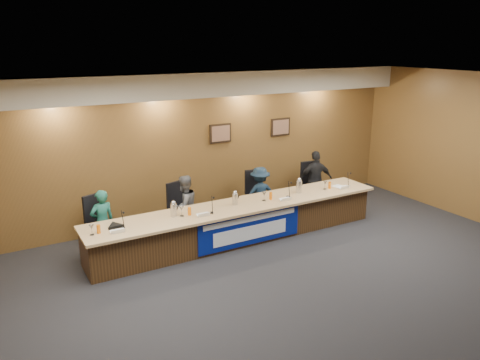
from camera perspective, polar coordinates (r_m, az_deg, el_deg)
The scene contains 40 objects.
floor at distance 7.65m, azimuth 9.14°, elevation -13.46°, with size 10.00×10.00×0.00m, color black.
ceiling at distance 6.66m, azimuth 10.41°, elevation 11.13°, with size 10.00×8.00×0.04m, color silver.
wall_back at distance 10.28m, azimuth -4.45°, elevation 4.15°, with size 10.00×0.04×3.20m, color brown.
soffit at distance 9.85m, azimuth -3.99°, elevation 11.57°, with size 10.00×0.50×0.50m, color beige.
dais_body at distance 9.28m, azimuth -0.03°, elevation -5.26°, with size 6.00×0.80×0.70m, color #3C2612.
dais_top at distance 9.11m, azimuth 0.13°, elevation -3.17°, with size 6.10×0.95×0.05m, color tan.
banner at distance 8.94m, azimuth 1.29°, elevation -5.94°, with size 2.20×0.02×0.65m, color navy.
banner_text_upper at distance 8.85m, azimuth 1.34°, elevation -4.77°, with size 2.00×0.01×0.10m, color silver.
banner_text_lower at distance 8.96m, azimuth 1.33°, elevation -6.44°, with size 1.60×0.01×0.28m, color silver.
wall_photo_left at distance 10.37m, azimuth -2.41°, elevation 5.71°, with size 0.52×0.04×0.42m, color black.
wall_photo_right at distance 11.18m, azimuth 4.94°, elevation 6.45°, with size 0.52×0.04×0.42m, color black.
panelist_a at distance 8.97m, azimuth -16.41°, elevation -4.94°, with size 0.45×0.29×1.23m, color #195849.
panelist_b at distance 9.42m, azimuth -6.78°, elevation -3.19°, with size 0.62×0.48×1.27m, color #535458.
panelist_c at distance 10.20m, azimuth 2.43°, elevation -1.71°, with size 0.78×0.45×1.21m, color #102233.
panelist_d at distance 11.03m, azimuth 9.18°, elevation -0.02°, with size 0.81×0.34×1.39m, color black.
office_chair_a at distance 9.11m, azimuth -16.49°, elevation -5.53°, with size 0.48×0.48×0.08m, color black.
office_chair_b at distance 9.56m, azimuth -6.98°, elevation -3.89°, with size 0.48×0.48×0.08m, color black.
office_chair_c at distance 10.32m, azimuth 2.13°, elevation -2.21°, with size 0.48×0.48×0.08m, color black.
office_chair_d at distance 11.17m, azimuth 8.81°, elevation -0.94°, with size 0.48×0.48×0.08m, color black.
nameplate_a at distance 8.01m, azimuth -14.64°, elevation -6.03°, with size 0.24×0.06×0.09m, color white.
microphone_a at distance 8.19m, azimuth -14.06°, elevation -5.75°, with size 0.07×0.07×0.02m, color black.
juice_glass_a at distance 8.10m, azimuth -16.86°, elevation -5.75°, with size 0.06×0.06×0.15m, color orange.
water_glass_a at distance 8.05m, azimuth -17.63°, elevation -5.82°, with size 0.08×0.08×0.18m, color silver.
nameplate_b at distance 8.50m, azimuth -4.40°, elevation -4.20°, with size 0.24×0.06×0.09m, color white.
microphone_b at distance 8.68m, azimuth -3.50°, elevation -3.99°, with size 0.07×0.07×0.02m, color black.
juice_glass_b at distance 8.59m, azimuth -6.19°, elevation -3.81°, with size 0.06×0.06×0.15m, color orange.
water_glass_b at distance 8.55m, azimuth -7.13°, elevation -3.84°, with size 0.08×0.08×0.18m, color silver.
nameplate_c at distance 9.33m, azimuth 5.67°, elevation -2.31°, with size 0.24×0.06×0.09m, color white.
microphone_c at distance 9.59m, azimuth 5.85°, elevation -2.01°, with size 0.07×0.07×0.02m, color black.
juice_glass_c at distance 9.39m, azimuth 3.77°, elevation -1.95°, with size 0.06×0.06×0.15m, color orange.
water_glass_c at distance 9.31m, azimuth 2.95°, elevation -2.00°, with size 0.08×0.08×0.18m, color silver.
nameplate_d at distance 10.29m, azimuth 12.66°, elevation -0.84°, with size 0.24×0.06×0.09m, color white.
microphone_d at distance 10.47m, azimuth 12.85°, elevation -0.76°, with size 0.07×0.07×0.02m, color black.
juice_glass_d at distance 10.25m, azimuth 10.88°, elevation -0.62°, with size 0.06×0.06×0.15m, color orange.
water_glass_d at distance 10.17m, azimuth 10.32°, elevation -0.64°, with size 0.08×0.08×0.18m, color silver.
carafe_left at distance 8.55m, azimuth -8.10°, elevation -3.65°, with size 0.11×0.11×0.24m, color silver.
carafe_mid at distance 9.07m, azimuth -0.61°, elevation -2.34°, with size 0.11×0.11×0.23m, color silver.
carafe_right at distance 9.85m, azimuth 7.19°, elevation -0.81°, with size 0.12×0.12×0.26m, color silver.
speakerphone at distance 8.30m, azimuth -14.98°, elevation -5.42°, with size 0.32×0.32×0.05m, color black.
paper_stack at distance 10.43m, azimuth 12.06°, elevation -0.81°, with size 0.22×0.30×0.01m, color white.
Camera 1 is at (-4.26, -5.09, 3.80)m, focal length 35.00 mm.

